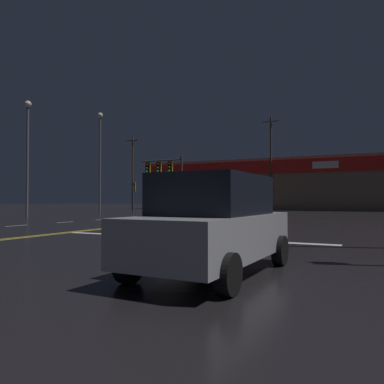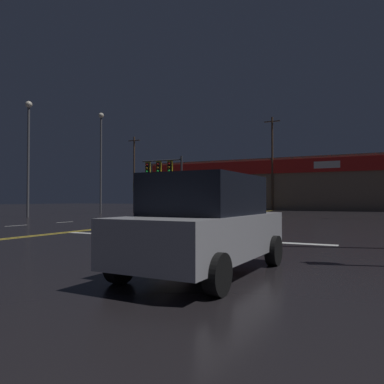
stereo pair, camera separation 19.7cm
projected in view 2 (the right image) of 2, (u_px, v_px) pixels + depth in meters
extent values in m
plane|color=black|center=(170.00, 221.00, 24.52)|extent=(200.00, 200.00, 0.00)
cube|color=gold|center=(168.00, 221.00, 24.58)|extent=(0.12, 60.00, 0.01)
cube|color=gold|center=(172.00, 221.00, 24.45)|extent=(0.12, 60.00, 0.01)
cube|color=silver|center=(16.00, 226.00, 20.46)|extent=(0.12, 1.40, 0.01)
cube|color=silver|center=(65.00, 222.00, 23.70)|extent=(0.12, 1.40, 0.01)
cube|color=silver|center=(102.00, 219.00, 26.95)|extent=(0.12, 1.40, 0.01)
cube|color=silver|center=(131.00, 217.00, 30.19)|extent=(0.12, 1.40, 0.01)
cube|color=silver|center=(154.00, 216.00, 33.44)|extent=(0.12, 1.40, 0.01)
cube|color=silver|center=(204.00, 234.00, 15.60)|extent=(0.12, 1.40, 0.01)
cube|color=silver|center=(233.00, 228.00, 18.85)|extent=(0.12, 1.40, 0.01)
cube|color=silver|center=(253.00, 224.00, 22.09)|extent=(0.12, 1.40, 0.01)
cube|color=silver|center=(268.00, 221.00, 25.34)|extent=(0.12, 1.40, 0.01)
cube|color=silver|center=(280.00, 218.00, 28.58)|extent=(0.12, 1.40, 0.01)
cube|color=silver|center=(183.00, 238.00, 13.83)|extent=(10.79, 0.40, 0.01)
cylinder|color=#38383D|center=(181.00, 188.00, 26.44)|extent=(0.14, 0.14, 4.53)
cylinder|color=#38383D|center=(162.00, 161.00, 27.19)|extent=(3.26, 0.10, 0.10)
cube|color=black|center=(170.00, 168.00, 26.88)|extent=(0.28, 0.24, 0.84)
cube|color=gold|center=(170.00, 168.00, 26.88)|extent=(0.42, 0.08, 0.99)
sphere|color=#500705|center=(169.00, 164.00, 26.74)|extent=(0.17, 0.17, 0.17)
sphere|color=#543707|center=(169.00, 167.00, 26.74)|extent=(0.17, 0.17, 0.17)
sphere|color=green|center=(169.00, 171.00, 26.73)|extent=(0.17, 0.17, 0.17)
cube|color=black|center=(159.00, 168.00, 27.28)|extent=(0.28, 0.24, 0.84)
cube|color=gold|center=(159.00, 168.00, 27.28)|extent=(0.42, 0.08, 0.99)
sphere|color=#500705|center=(158.00, 164.00, 27.14)|extent=(0.17, 0.17, 0.17)
sphere|color=#543707|center=(158.00, 168.00, 27.14)|extent=(0.17, 0.17, 0.17)
sphere|color=green|center=(158.00, 171.00, 27.13)|extent=(0.17, 0.17, 0.17)
cube|color=black|center=(148.00, 169.00, 27.69)|extent=(0.28, 0.24, 0.84)
cube|color=gold|center=(148.00, 169.00, 27.69)|extent=(0.42, 0.08, 0.99)
sphere|color=#500705|center=(147.00, 165.00, 27.55)|extent=(0.17, 0.17, 0.17)
sphere|color=#543707|center=(147.00, 168.00, 27.54)|extent=(0.17, 0.17, 0.17)
sphere|color=green|center=(147.00, 172.00, 27.54)|extent=(0.17, 0.17, 0.17)
cylinder|color=#38383D|center=(134.00, 198.00, 40.59)|extent=(0.13, 0.13, 3.34)
cube|color=black|center=(135.00, 187.00, 40.78)|extent=(0.28, 0.24, 0.84)
cube|color=gold|center=(135.00, 187.00, 40.78)|extent=(0.42, 0.08, 0.99)
sphere|color=#500705|center=(134.00, 184.00, 40.65)|extent=(0.17, 0.17, 0.17)
sphere|color=#543707|center=(134.00, 187.00, 40.64)|extent=(0.17, 0.17, 0.17)
sphere|color=green|center=(134.00, 189.00, 40.64)|extent=(0.17, 0.17, 0.17)
cylinder|color=#59595E|center=(101.00, 165.00, 39.80)|extent=(0.20, 0.20, 10.29)
sphere|color=silver|center=(101.00, 115.00, 39.92)|extent=(0.56, 0.56, 0.56)
cylinder|color=#59595E|center=(28.00, 162.00, 31.02)|extent=(0.20, 0.20, 9.21)
sphere|color=silver|center=(29.00, 104.00, 31.12)|extent=(0.56, 0.56, 0.56)
cube|color=#ADADB2|center=(206.00, 236.00, 7.17)|extent=(1.99, 4.38, 0.80)
cube|color=black|center=(206.00, 195.00, 7.18)|extent=(1.76, 2.44, 0.76)
cylinder|color=black|center=(199.00, 246.00, 8.87)|extent=(0.25, 0.65, 0.64)
cylinder|color=black|center=(274.00, 250.00, 8.02)|extent=(0.25, 0.65, 0.64)
cylinder|color=black|center=(120.00, 264.00, 6.30)|extent=(0.25, 0.65, 0.64)
cylinder|color=black|center=(217.00, 274.00, 5.45)|extent=(0.25, 0.65, 0.64)
cube|color=#7A6651|center=(282.00, 185.00, 55.45)|extent=(39.23, 10.00, 7.21)
cube|color=red|center=(274.00, 167.00, 50.91)|extent=(38.45, 0.20, 1.80)
cube|color=white|center=(327.00, 165.00, 47.90)|extent=(3.20, 0.16, 0.90)
cylinder|color=#4C3828|center=(134.00, 173.00, 60.70)|extent=(0.26, 0.26, 11.70)
cube|color=#4C3828|center=(134.00, 141.00, 60.81)|extent=(2.20, 0.12, 0.12)
cylinder|color=#4C3828|center=(272.00, 164.00, 50.95)|extent=(0.26, 0.26, 12.76)
cube|color=#4C3828|center=(272.00, 121.00, 51.07)|extent=(2.20, 0.12, 0.12)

